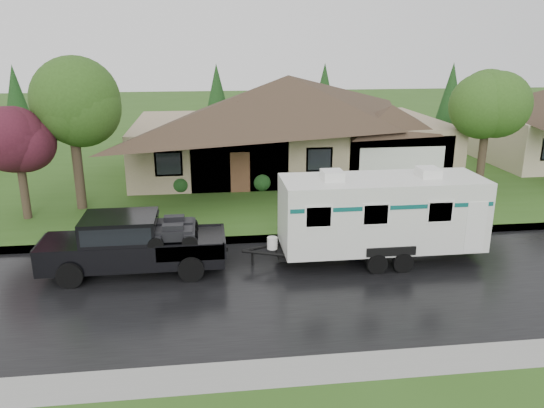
{
  "coord_description": "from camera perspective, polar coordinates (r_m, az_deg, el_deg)",
  "views": [
    {
      "loc": [
        -2.93,
        -17.51,
        7.64
      ],
      "look_at": [
        -0.47,
        2.0,
        1.6
      ],
      "focal_mm": 35.0,
      "sensor_mm": 36.0,
      "label": 1
    }
  ],
  "objects": [
    {
      "name": "ground",
      "position": [
        19.32,
        2.14,
        -6.21
      ],
      "size": [
        140.0,
        140.0,
        0.0
      ],
      "primitive_type": "plane",
      "color": "#2F551A",
      "rests_on": "ground"
    },
    {
      "name": "road",
      "position": [
        17.53,
        3.2,
        -8.76
      ],
      "size": [
        140.0,
        8.0,
        0.01
      ],
      "primitive_type": "cube",
      "color": "black",
      "rests_on": "ground"
    },
    {
      "name": "curb",
      "position": [
        21.36,
        1.17,
        -3.66
      ],
      "size": [
        140.0,
        0.5,
        0.15
      ],
      "primitive_type": "cube",
      "color": "gray",
      "rests_on": "ground"
    },
    {
      "name": "lawn",
      "position": [
        33.5,
        -1.99,
        4.03
      ],
      "size": [
        140.0,
        26.0,
        0.15
      ],
      "primitive_type": "cube",
      "color": "#2F551A",
      "rests_on": "ground"
    },
    {
      "name": "house_main",
      "position": [
        32.03,
        2.29,
        9.82
      ],
      "size": [
        19.44,
        10.8,
        6.9
      ],
      "color": "gray",
      "rests_on": "lawn"
    },
    {
      "name": "tree_left_green",
      "position": [
        25.51,
        -20.8,
        9.91
      ],
      "size": [
        4.17,
        4.17,
        6.89
      ],
      "color": "#382B1E",
      "rests_on": "lawn"
    },
    {
      "name": "tree_red",
      "position": [
        25.08,
        -25.71,
        5.99
      ],
      "size": [
        2.95,
        2.95,
        4.89
      ],
      "color": "#382B1E",
      "rests_on": "lawn"
    },
    {
      "name": "tree_right_green",
      "position": [
        30.25,
        22.25,
        10.08
      ],
      "size": [
        3.88,
        3.88,
        6.41
      ],
      "color": "#382B1E",
      "rests_on": "lawn"
    },
    {
      "name": "shrub_row",
      "position": [
        28.14,
        3.14,
        2.68
      ],
      "size": [
        13.6,
        1.0,
        1.0
      ],
      "color": "#143814",
      "rests_on": "lawn"
    },
    {
      "name": "pickup_truck",
      "position": [
        18.74,
        -15.0,
        -3.97
      ],
      "size": [
        6.12,
        2.32,
        2.04
      ],
      "color": "black",
      "rests_on": "ground"
    },
    {
      "name": "travel_trailer",
      "position": [
        19.31,
        11.66,
        -0.89
      ],
      "size": [
        7.55,
        2.65,
        3.39
      ],
      "color": "silver",
      "rests_on": "ground"
    }
  ]
}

